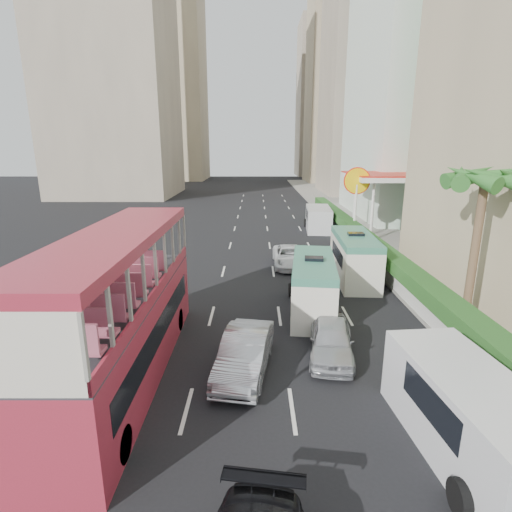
{
  "coord_description": "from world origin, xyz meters",
  "views": [
    {
      "loc": [
        -1.49,
        -12.4,
        7.66
      ],
      "look_at": [
        -1.5,
        4.0,
        3.2
      ],
      "focal_mm": 28.0,
      "sensor_mm": 36.0,
      "label": 1
    }
  ],
  "objects_px": {
    "car_silver_lane_b": "(330,356)",
    "van_asset": "(290,266)",
    "double_decker_bus": "(121,307)",
    "palm_tree": "(475,252)",
    "panel_van_near": "(469,416)",
    "shell_station": "(385,205)",
    "minibus_near": "(313,286)",
    "car_silver_lane_a": "(245,371)",
    "minibus_far": "(354,258)",
    "panel_van_far": "(318,219)"
  },
  "relations": [
    {
      "from": "car_silver_lane_b",
      "to": "van_asset",
      "type": "xyz_separation_m",
      "value": [
        -0.59,
        12.01,
        0.0
      ]
    },
    {
      "from": "double_decker_bus",
      "to": "palm_tree",
      "type": "relative_size",
      "value": 1.72
    },
    {
      "from": "panel_van_near",
      "to": "shell_station",
      "type": "distance_m",
      "value": 27.47
    },
    {
      "from": "double_decker_bus",
      "to": "palm_tree",
      "type": "distance_m",
      "value": 14.39
    },
    {
      "from": "minibus_near",
      "to": "palm_tree",
      "type": "xyz_separation_m",
      "value": [
        6.57,
        -1.64,
        2.1
      ]
    },
    {
      "from": "car_silver_lane_b",
      "to": "panel_van_near",
      "type": "xyz_separation_m",
      "value": [
        2.55,
        -5.0,
        1.1
      ]
    },
    {
      "from": "car_silver_lane_a",
      "to": "shell_station",
      "type": "distance_m",
      "value": 25.9
    },
    {
      "from": "double_decker_bus",
      "to": "minibus_far",
      "type": "height_order",
      "value": "double_decker_bus"
    },
    {
      "from": "car_silver_lane_a",
      "to": "shell_station",
      "type": "height_order",
      "value": "shell_station"
    },
    {
      "from": "minibus_far",
      "to": "panel_van_far",
      "type": "bearing_deg",
      "value": 92.44
    },
    {
      "from": "van_asset",
      "to": "palm_tree",
      "type": "xyz_separation_m",
      "value": [
        7.05,
        -9.27,
        3.38
      ]
    },
    {
      "from": "panel_van_near",
      "to": "panel_van_far",
      "type": "height_order",
      "value": "panel_van_near"
    },
    {
      "from": "panel_van_far",
      "to": "palm_tree",
      "type": "height_order",
      "value": "palm_tree"
    },
    {
      "from": "panel_van_far",
      "to": "car_silver_lane_b",
      "type": "bearing_deg",
      "value": -92.76
    },
    {
      "from": "minibus_near",
      "to": "minibus_far",
      "type": "distance_m",
      "value": 5.72
    },
    {
      "from": "panel_van_near",
      "to": "palm_tree",
      "type": "xyz_separation_m",
      "value": [
        3.9,
        7.73,
        2.28
      ]
    },
    {
      "from": "double_decker_bus",
      "to": "panel_van_near",
      "type": "bearing_deg",
      "value": -20.66
    },
    {
      "from": "palm_tree",
      "to": "minibus_far",
      "type": "bearing_deg",
      "value": 118.23
    },
    {
      "from": "panel_van_near",
      "to": "minibus_near",
      "type": "bearing_deg",
      "value": 100.35
    },
    {
      "from": "double_decker_bus",
      "to": "car_silver_lane_b",
      "type": "xyz_separation_m",
      "value": [
        7.34,
        1.26,
        -2.53
      ]
    },
    {
      "from": "minibus_far",
      "to": "panel_van_near",
      "type": "relative_size",
      "value": 1.11
    },
    {
      "from": "car_silver_lane_b",
      "to": "minibus_far",
      "type": "distance_m",
      "value": 9.75
    },
    {
      "from": "panel_van_far",
      "to": "car_silver_lane_a",
      "type": "bearing_deg",
      "value": -99.54
    },
    {
      "from": "panel_van_near",
      "to": "panel_van_far",
      "type": "xyz_separation_m",
      "value": [
        0.57,
        29.08,
        -0.01
      ]
    },
    {
      "from": "minibus_far",
      "to": "panel_van_far",
      "type": "height_order",
      "value": "minibus_far"
    },
    {
      "from": "panel_van_far",
      "to": "shell_station",
      "type": "height_order",
      "value": "shell_station"
    },
    {
      "from": "panel_van_far",
      "to": "panel_van_near",
      "type": "bearing_deg",
      "value": -86.5
    },
    {
      "from": "shell_station",
      "to": "palm_tree",
      "type": "bearing_deg",
      "value": -96.6
    },
    {
      "from": "van_asset",
      "to": "panel_van_far",
      "type": "relative_size",
      "value": 0.85
    },
    {
      "from": "car_silver_lane_a",
      "to": "palm_tree",
      "type": "bearing_deg",
      "value": 30.73
    },
    {
      "from": "minibus_near",
      "to": "panel_van_near",
      "type": "bearing_deg",
      "value": -67.38
    },
    {
      "from": "panel_van_far",
      "to": "shell_station",
      "type": "relative_size",
      "value": 0.68
    },
    {
      "from": "palm_tree",
      "to": "panel_van_far",
      "type": "bearing_deg",
      "value": 98.89
    },
    {
      "from": "minibus_near",
      "to": "van_asset",
      "type": "bearing_deg",
      "value": 100.33
    },
    {
      "from": "car_silver_lane_a",
      "to": "panel_van_far",
      "type": "relative_size",
      "value": 0.81
    },
    {
      "from": "van_asset",
      "to": "panel_van_near",
      "type": "height_order",
      "value": "panel_van_near"
    },
    {
      "from": "car_silver_lane_b",
      "to": "panel_van_far",
      "type": "distance_m",
      "value": 24.32
    },
    {
      "from": "minibus_near",
      "to": "panel_van_far",
      "type": "bearing_deg",
      "value": 87.43
    },
    {
      "from": "palm_tree",
      "to": "shell_station",
      "type": "relative_size",
      "value": 0.8
    },
    {
      "from": "minibus_near",
      "to": "shell_station",
      "type": "height_order",
      "value": "shell_station"
    },
    {
      "from": "minibus_near",
      "to": "palm_tree",
      "type": "bearing_deg",
      "value": -7.28
    },
    {
      "from": "car_silver_lane_a",
      "to": "palm_tree",
      "type": "xyz_separation_m",
      "value": [
        9.69,
        3.84,
        3.38
      ]
    },
    {
      "from": "car_silver_lane_b",
      "to": "palm_tree",
      "type": "bearing_deg",
      "value": 31.68
    },
    {
      "from": "van_asset",
      "to": "minibus_near",
      "type": "distance_m",
      "value": 7.75
    },
    {
      "from": "car_silver_lane_a",
      "to": "car_silver_lane_b",
      "type": "distance_m",
      "value": 3.42
    },
    {
      "from": "car_silver_lane_a",
      "to": "minibus_far",
      "type": "height_order",
      "value": "minibus_far"
    },
    {
      "from": "van_asset",
      "to": "panel_van_near",
      "type": "relative_size",
      "value": 0.85
    },
    {
      "from": "minibus_far",
      "to": "shell_station",
      "type": "relative_size",
      "value": 0.76
    },
    {
      "from": "car_silver_lane_a",
      "to": "car_silver_lane_b",
      "type": "bearing_deg",
      "value": 27.93
    },
    {
      "from": "double_decker_bus",
      "to": "car_silver_lane_b",
      "type": "height_order",
      "value": "double_decker_bus"
    }
  ]
}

